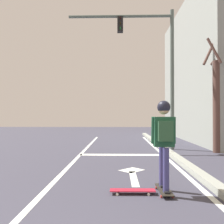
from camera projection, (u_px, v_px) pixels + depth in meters
lane_line_center at (63, 172)px, 6.30m from camera, size 0.12×20.00×0.01m
lane_line_curbside at (183, 173)px, 6.22m from camera, size 0.12×20.00×0.01m
stop_bar at (124, 155)px, 9.05m from camera, size 3.14×0.40×0.01m
lane_arrow_stem at (134, 178)px, 5.68m from camera, size 0.16×1.40×0.01m
lane_arrow_head at (132, 170)px, 6.53m from camera, size 0.71×0.71×0.01m
curb_strip at (194, 170)px, 6.21m from camera, size 0.24×24.00×0.14m
skateboard at (164, 190)px, 4.61m from camera, size 0.24×0.78×0.08m
skater at (164, 133)px, 4.60m from camera, size 0.45×0.61×1.62m
spare_skateboard at (133, 191)px, 4.56m from camera, size 0.82×0.22×0.08m
traffic_signal_mast at (151, 55)px, 10.57m from camera, size 4.44×0.34×5.86m
roadside_tree at (216, 100)px, 9.62m from camera, size 1.09×1.04×4.43m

